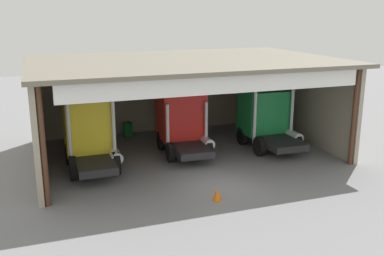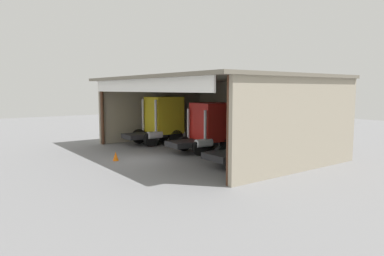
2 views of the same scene
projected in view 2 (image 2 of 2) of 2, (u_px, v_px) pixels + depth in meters
name	position (u px, v px, depth m)	size (l,w,h in m)	color
ground_plane	(147.00, 159.00, 21.83)	(80.00, 80.00, 0.00)	slate
workshop_shed	(219.00, 99.00, 24.91)	(16.02, 10.89, 5.23)	#9E937F
truck_yellow_center_left_bay	(162.00, 119.00, 28.24)	(2.49, 4.80, 3.78)	yellow
truck_red_center_right_bay	(210.00, 126.00, 24.65)	(2.60, 4.91, 3.44)	red
truck_green_left_bay	(254.00, 135.00, 20.31)	(2.76, 4.62, 3.66)	#197F3D
oil_drum	(231.00, 137.00, 29.02)	(0.58, 0.58, 0.88)	#197233
tool_cart	(326.00, 153.00, 21.45)	(0.90, 0.60, 1.00)	black
traffic_cone	(116.00, 156.00, 21.42)	(0.36, 0.36, 0.56)	orange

